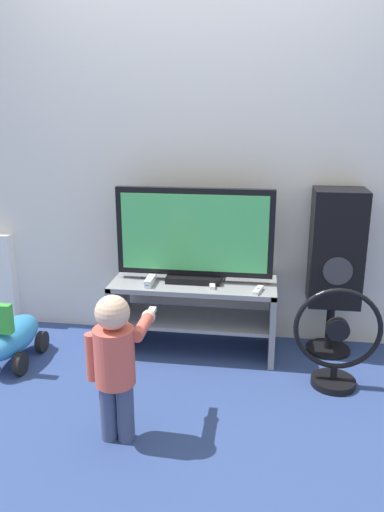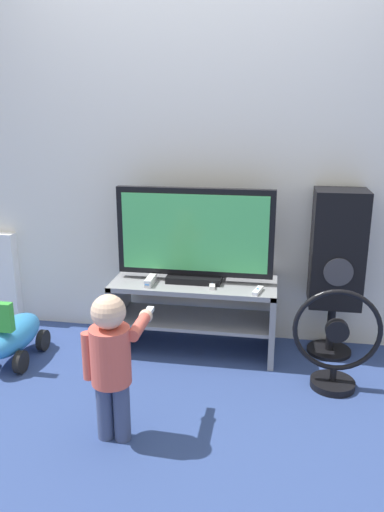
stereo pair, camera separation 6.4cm
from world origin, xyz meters
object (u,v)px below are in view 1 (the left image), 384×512
child (116,356)px  floor_fan (336,343)px  remote_primary (258,290)px  television (194,236)px  speaker_tower (336,251)px  game_console (150,281)px  remote_secondary (212,285)px  ride_on_toy (11,337)px

child → floor_fan: bearing=30.7°
remote_primary → child: bearing=-126.9°
television → floor_fan: television is taller
remote_primary → child: (-0.62, -0.83, -0.05)m
speaker_tower → floor_fan: 0.59m
television → floor_fan: (0.84, -0.34, -0.49)m
television → game_console: bearing=-157.0°
game_console → remote_secondary: game_console is taller
remote_secondary → floor_fan: bearing=-19.4°
remote_secondary → speaker_tower: 0.78m
game_console → remote_secondary: bearing=2.8°
remote_secondary → ride_on_toy: 1.27m
game_console → floor_fan: 1.15m
floor_fan → game_console: bearing=168.0°
remote_primary → remote_secondary: (-0.28, 0.06, 0.00)m
remote_primary → ride_on_toy: remote_primary is taller
television → remote_secondary: 0.32m
game_console → remote_primary: game_console is taller
speaker_tower → floor_fan: speaker_tower is taller
game_console → television: bearing=23.0°
game_console → floor_fan: bearing=-12.0°
remote_primary → child: child is taller
floor_fan → ride_on_toy: (-1.92, -0.01, -0.09)m
remote_primary → speaker_tower: speaker_tower is taller
game_console → child: 0.87m
game_console → floor_fan: floor_fan is taller
television → ride_on_toy: television is taller
remote_secondary → ride_on_toy: bearing=-167.8°
speaker_tower → ride_on_toy: bearing=-167.4°
speaker_tower → television: bearing=-174.3°
child → floor_fan: size_ratio=1.24×
floor_fan → ride_on_toy: 1.93m
floor_fan → ride_on_toy: bearing=-179.8°
speaker_tower → child: bearing=-135.6°
child → speaker_tower: (1.08, 1.06, 0.24)m
child → speaker_tower: size_ratio=0.69×
game_console → speaker_tower: speaker_tower is taller
remote_primary → speaker_tower: (0.46, 0.24, 0.19)m
television → child: (-0.22, -0.98, -0.33)m
remote_secondary → speaker_tower: (0.74, 0.18, 0.19)m
floor_fan → ride_on_toy: floor_fan is taller
game_console → speaker_tower: size_ratio=0.15×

